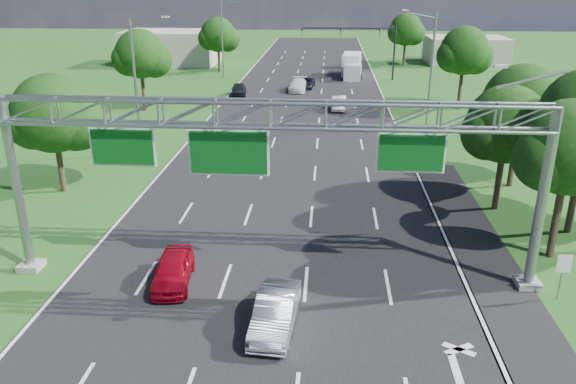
# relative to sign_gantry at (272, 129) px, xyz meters

# --- Properties ---
(ground) EXTENTS (220.00, 220.00, 0.00)m
(ground) POSITION_rel_sign_gantry_xyz_m (-0.33, 18.00, -6.89)
(ground) COLOR #215319
(ground) RESTS_ON ground
(road) EXTENTS (18.00, 180.00, 0.02)m
(road) POSITION_rel_sign_gantry_xyz_m (-0.33, 18.00, -6.89)
(road) COLOR black
(road) RESTS_ON ground
(road_flare) EXTENTS (3.00, 30.00, 0.02)m
(road_flare) POSITION_rel_sign_gantry_xyz_m (9.87, 2.00, -6.89)
(road_flare) COLOR black
(road_flare) RESTS_ON ground
(sign_gantry) EXTENTS (23.50, 1.00, 9.56)m
(sign_gantry) POSITION_rel_sign_gantry_xyz_m (0.00, 0.00, 0.00)
(sign_gantry) COLOR gray
(sign_gantry) RESTS_ON ground
(regulatory_sign) EXTENTS (0.60, 0.08, 2.10)m
(regulatory_sign) POSITION_rel_sign_gantry_xyz_m (12.07, -1.02, -5.38)
(regulatory_sign) COLOR gray
(regulatory_sign) RESTS_ON ground
(traffic_signal) EXTENTS (12.21, 0.24, 7.00)m
(traffic_signal) POSITION_rel_sign_gantry_xyz_m (7.15, 53.00, -1.72)
(traffic_signal) COLOR black
(traffic_signal) RESTS_ON ground
(streetlight_l_near) EXTENTS (2.97, 0.22, 10.16)m
(streetlight_l_near) POSITION_rel_sign_gantry_xyz_m (-11.63, 18.00, -1.31)
(streetlight_l_near) COLOR gray
(streetlight_l_near) RESTS_ON ground
(streetlight_l_far) EXTENTS (2.97, 0.22, 10.16)m
(streetlight_l_far) POSITION_rel_sign_gantry_xyz_m (-11.63, 53.00, -1.31)
(streetlight_l_far) COLOR gray
(streetlight_l_far) RESTS_ON ground
(streetlight_r_mid) EXTENTS (2.97, 0.22, 10.16)m
(streetlight_r_mid) POSITION_rel_sign_gantry_xyz_m (10.97, 28.00, -1.31)
(streetlight_r_mid) COLOR gray
(streetlight_r_mid) RESTS_ON ground
(tree_cluster_right) EXTENTS (9.91, 14.60, 8.68)m
(tree_cluster_right) POSITION_rel_sign_gantry_xyz_m (14.47, 7.19, -1.58)
(tree_cluster_right) COLOR #2D2116
(tree_cluster_right) RESTS_ON ground
(tree_verge_la) EXTENTS (5.76, 4.80, 7.40)m
(tree_verge_la) POSITION_rel_sign_gantry_xyz_m (-14.25, 10.04, -2.13)
(tree_verge_la) COLOR #2D2116
(tree_verge_la) RESTS_ON ground
(tree_verge_lb) EXTENTS (5.76, 4.80, 8.06)m
(tree_verge_lb) POSITION_rel_sign_gantry_xyz_m (-16.25, 33.04, -1.48)
(tree_verge_lb) COLOR #2D2116
(tree_verge_lb) RESTS_ON ground
(tree_verge_lc) EXTENTS (5.76, 4.80, 7.62)m
(tree_verge_lc) POSITION_rel_sign_gantry_xyz_m (-13.25, 58.04, -1.92)
(tree_verge_lc) COLOR #2D2116
(tree_verge_lc) RESTS_ON ground
(tree_verge_rd) EXTENTS (5.76, 4.80, 8.28)m
(tree_verge_rd) POSITION_rel_sign_gantry_xyz_m (15.75, 36.04, -1.26)
(tree_verge_rd) COLOR #2D2116
(tree_verge_rd) RESTS_ON ground
(tree_verge_re) EXTENTS (5.76, 4.80, 7.84)m
(tree_verge_re) POSITION_rel_sign_gantry_xyz_m (13.75, 66.04, -1.70)
(tree_verge_re) COLOR #2D2116
(tree_verge_re) RESTS_ON ground
(building_left) EXTENTS (14.00, 10.00, 5.00)m
(building_left) POSITION_rel_sign_gantry_xyz_m (-22.33, 66.00, -4.39)
(building_left) COLOR #AB9D8F
(building_left) RESTS_ON ground
(building_right) EXTENTS (12.00, 9.00, 4.00)m
(building_right) POSITION_rel_sign_gantry_xyz_m (23.67, 70.00, -4.89)
(building_right) COLOR #AB9D8F
(building_right) RESTS_ON ground
(red_coupe) EXTENTS (2.00, 4.08, 1.34)m
(red_coupe) POSITION_rel_sign_gantry_xyz_m (-4.36, -0.85, -6.22)
(red_coupe) COLOR maroon
(red_coupe) RESTS_ON ground
(silver_sedan) EXTENTS (1.77, 4.30, 1.38)m
(silver_sedan) POSITION_rel_sign_gantry_xyz_m (0.43, -3.87, -6.20)
(silver_sedan) COLOR #9C9FA7
(silver_sedan) RESTS_ON ground
(car_queue_a) EXTENTS (2.17, 4.91, 1.40)m
(car_queue_a) POSITION_rel_sign_gantry_xyz_m (-1.34, 44.61, -6.19)
(car_queue_a) COLOR silver
(car_queue_a) RESTS_ON ground
(car_queue_b) EXTENTS (2.51, 4.68, 1.25)m
(car_queue_b) POSITION_rel_sign_gantry_xyz_m (-0.59, 46.52, -6.27)
(car_queue_b) COLOR black
(car_queue_b) RESTS_ON ground
(car_queue_c) EXTENTS (2.15, 4.32, 1.42)m
(car_queue_c) POSITION_rel_sign_gantry_xyz_m (-7.96, 41.21, -6.18)
(car_queue_c) COLOR black
(car_queue_c) RESTS_ON ground
(car_queue_d) EXTENTS (1.54, 4.10, 1.34)m
(car_queue_d) POSITION_rel_sign_gantry_xyz_m (3.37, 34.79, -6.22)
(car_queue_d) COLOR silver
(car_queue_d) RESTS_ON ground
(box_truck) EXTENTS (2.86, 8.10, 3.00)m
(box_truck) POSITION_rel_sign_gantry_xyz_m (5.37, 55.44, -5.45)
(box_truck) COLOR silver
(box_truck) RESTS_ON ground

